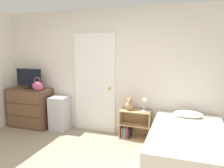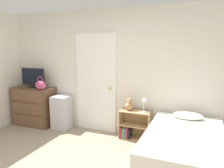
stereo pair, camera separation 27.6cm
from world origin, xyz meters
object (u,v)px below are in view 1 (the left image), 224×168
Objects in this scene: tv at (29,78)px; desk_lamp at (145,102)px; storage_bin at (60,113)px; bed at (187,148)px; handbag at (38,86)px; teddy_bear at (129,104)px; bookshelf at (133,126)px; dresser at (30,107)px.

tv is 2.63m from desk_lamp.
bed is at bearing -15.39° from storage_bin.
handbag is 3.18m from bed.
handbag is 1.99m from teddy_bear.
handbag is at bearing -156.88° from storage_bin.
bookshelf is at bearing 142.31° from bed.
dresser is at bearing -177.71° from bookshelf.
handbag is at bearing -21.85° from dresser.
handbag is at bearing -24.79° from tv.
teddy_bear is 0.14× the size of bed.
bed is (1.10, -0.77, -0.39)m from teddy_bear.
tv is 2.33m from teddy_bear.
handbag reaches higher than bookshelf.
dresser is 1.59× the size of bookshelf.
bookshelf is 0.32× the size of bed.
dresser reaches higher than teddy_bear.
teddy_bear is at bearing 1.66° from storage_bin.
desk_lamp is 1.17m from bed.
teddy_bear is at bearing 172.42° from desk_lamp.
bed is at bearing -43.03° from desk_lamp.
storage_bin is at bearing 23.12° from handbag.
handbag reaches higher than desk_lamp.
handbag is 0.16× the size of bed.
desk_lamp is (2.61, 0.02, -0.34)m from tv.
bookshelf is (2.04, 0.23, -0.73)m from handbag.
bookshelf is (2.37, 0.09, -0.19)m from dresser.
dresser is 0.51× the size of bed.
tv reaches higher than storage_bin.
bed is (2.64, -0.73, -0.07)m from storage_bin.
bookshelf is 0.44m from teddy_bear.
storage_bin is 2.74m from bed.
tv is 0.34× the size of bed.
teddy_bear is (1.55, 0.04, 0.31)m from storage_bin.
storage_bin is 0.39× the size of bed.
tv reaches higher than desk_lamp.
desk_lamp is at bearing 0.46° from tv.
handbag is 0.40× the size of storage_bin.
desk_lamp is (1.86, 0.00, 0.40)m from storage_bin.
bed is at bearing -11.46° from dresser.
bed is (3.05, -0.55, -0.68)m from handbag.
dresser is 0.74m from storage_bin.
teddy_bear reaches higher than storage_bin.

